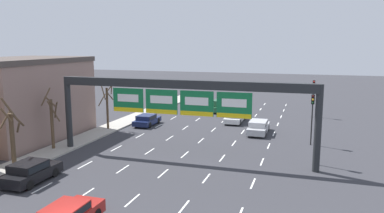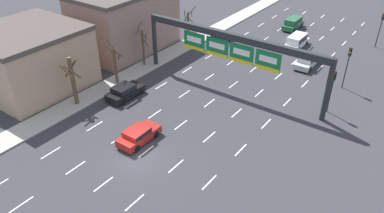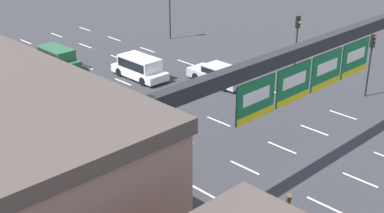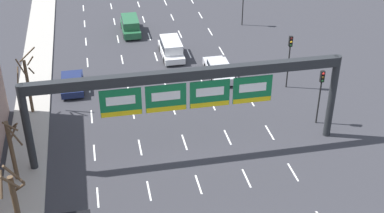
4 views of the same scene
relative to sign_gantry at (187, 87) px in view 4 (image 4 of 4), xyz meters
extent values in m
cube|color=white|center=(-6.60, -3.83, -5.27)|extent=(0.12, 2.00, 0.01)
cube|color=white|center=(-6.60, 1.17, -5.27)|extent=(0.12, 2.00, 0.01)
cube|color=white|center=(-6.60, 6.17, -5.27)|extent=(0.12, 2.00, 0.01)
cube|color=white|center=(-6.60, 11.17, -5.27)|extent=(0.12, 2.00, 0.01)
cube|color=white|center=(-6.60, 16.17, -5.27)|extent=(0.12, 2.00, 0.01)
cube|color=white|center=(-6.60, 21.17, -5.27)|extent=(0.12, 2.00, 0.01)
cube|color=white|center=(-6.60, 26.17, -5.27)|extent=(0.12, 2.00, 0.01)
cube|color=white|center=(-6.60, 31.17, -5.27)|extent=(0.12, 2.00, 0.01)
cube|color=white|center=(-3.30, -3.83, -5.27)|extent=(0.12, 2.00, 0.01)
cube|color=white|center=(-3.30, 1.17, -5.27)|extent=(0.12, 2.00, 0.01)
cube|color=white|center=(-3.30, 6.17, -5.27)|extent=(0.12, 2.00, 0.01)
cube|color=white|center=(-3.30, 11.17, -5.27)|extent=(0.12, 2.00, 0.01)
cube|color=white|center=(-3.30, 16.17, -5.27)|extent=(0.12, 2.00, 0.01)
cube|color=white|center=(-3.30, 21.17, -5.27)|extent=(0.12, 2.00, 0.01)
cube|color=white|center=(-3.30, 26.17, -5.27)|extent=(0.12, 2.00, 0.01)
cube|color=white|center=(-3.30, 31.17, -5.27)|extent=(0.12, 2.00, 0.01)
cube|color=white|center=(0.00, -3.83, -5.27)|extent=(0.12, 2.00, 0.01)
cube|color=white|center=(0.00, 1.17, -5.27)|extent=(0.12, 2.00, 0.01)
cube|color=white|center=(0.00, 6.17, -5.27)|extent=(0.12, 2.00, 0.01)
cube|color=white|center=(0.00, 11.17, -5.27)|extent=(0.12, 2.00, 0.01)
cube|color=white|center=(0.00, 16.17, -5.27)|extent=(0.12, 2.00, 0.01)
cube|color=white|center=(0.00, 21.17, -5.27)|extent=(0.12, 2.00, 0.01)
cube|color=white|center=(0.00, 26.17, -5.27)|extent=(0.12, 2.00, 0.01)
cube|color=white|center=(0.00, 31.17, -5.27)|extent=(0.12, 2.00, 0.01)
cube|color=white|center=(3.30, -3.83, -5.27)|extent=(0.12, 2.00, 0.01)
cube|color=white|center=(3.30, 1.17, -5.27)|extent=(0.12, 2.00, 0.01)
cube|color=white|center=(3.30, 6.17, -5.27)|extent=(0.12, 2.00, 0.01)
cube|color=white|center=(3.30, 11.17, -5.27)|extent=(0.12, 2.00, 0.01)
cube|color=white|center=(3.30, 16.17, -5.27)|extent=(0.12, 2.00, 0.01)
cube|color=white|center=(3.30, 21.17, -5.27)|extent=(0.12, 2.00, 0.01)
cube|color=white|center=(3.30, 26.17, -5.27)|extent=(0.12, 2.00, 0.01)
cube|color=white|center=(3.30, 31.17, -5.27)|extent=(0.12, 2.00, 0.01)
cube|color=white|center=(6.60, -3.83, -5.27)|extent=(0.12, 2.00, 0.01)
cube|color=white|center=(6.60, 1.17, -5.27)|extent=(0.12, 2.00, 0.01)
cube|color=white|center=(6.60, 6.17, -5.27)|extent=(0.12, 2.00, 0.01)
cube|color=white|center=(6.60, 11.17, -5.27)|extent=(0.12, 2.00, 0.01)
cube|color=white|center=(6.60, 16.17, -5.27)|extent=(0.12, 2.00, 0.01)
cube|color=white|center=(6.60, 21.17, -5.27)|extent=(0.12, 2.00, 0.01)
cube|color=white|center=(6.60, 26.17, -5.27)|extent=(0.12, 2.00, 0.01)
cube|color=white|center=(6.60, 31.17, -5.27)|extent=(0.12, 2.00, 0.01)
cylinder|color=#232628|center=(-10.70, 0.05, -1.99)|extent=(0.53, 0.53, 6.56)
cylinder|color=#232628|center=(10.70, 0.05, -1.99)|extent=(0.53, 0.53, 6.56)
cube|color=#232628|center=(0.00, 0.05, 0.94)|extent=(21.40, 0.60, 0.70)
cube|color=#116B38|center=(-4.51, -0.29, -0.51)|extent=(2.75, 0.08, 1.99)
cube|color=white|center=(-4.51, -0.34, -0.33)|extent=(1.93, 0.02, 0.64)
cube|color=yellow|center=(-4.51, -0.34, -1.32)|extent=(2.70, 0.02, 0.36)
cube|color=#116B38|center=(-1.50, -0.29, -0.51)|extent=(2.75, 0.08, 1.99)
cube|color=white|center=(-1.50, -0.34, -0.33)|extent=(1.93, 0.02, 0.64)
cube|color=yellow|center=(-1.50, -0.34, -1.32)|extent=(2.70, 0.02, 0.36)
cube|color=#116B38|center=(1.50, -0.29, -0.51)|extent=(2.75, 0.08, 1.99)
cube|color=white|center=(1.50, -0.34, -0.33)|extent=(1.93, 0.02, 0.64)
cube|color=yellow|center=(1.50, -0.34, -1.32)|extent=(2.70, 0.02, 0.36)
cube|color=#116B38|center=(4.51, -0.29, -0.51)|extent=(2.75, 0.08, 1.99)
cube|color=white|center=(4.51, -0.34, -0.33)|extent=(1.93, 0.02, 0.64)
cube|color=yellow|center=(4.51, -0.34, -1.32)|extent=(2.70, 0.02, 0.36)
cube|color=#19234C|center=(-8.02, 11.14, -4.79)|extent=(1.87, 4.24, 0.57)
cube|color=#19234C|center=(-8.02, 10.88, -4.26)|extent=(1.72, 2.21, 0.50)
cube|color=black|center=(-8.02, 10.88, -4.26)|extent=(1.76, 2.03, 0.36)
cylinder|color=black|center=(-8.87, 12.41, -4.95)|extent=(0.22, 0.66, 0.66)
cylinder|color=black|center=(-7.17, 12.41, -4.95)|extent=(0.22, 0.66, 0.66)
cylinder|color=black|center=(-8.87, 9.86, -4.95)|extent=(0.22, 0.66, 0.66)
cylinder|color=black|center=(-7.17, 9.86, -4.95)|extent=(0.22, 0.66, 0.66)
cube|color=#235B38|center=(-1.82, 22.57, -4.73)|extent=(1.79, 4.70, 0.69)
cube|color=#235B38|center=(-1.82, 22.52, -3.98)|extent=(1.65, 3.29, 0.82)
cube|color=black|center=(-1.82, 22.52, -3.98)|extent=(1.68, 3.03, 0.59)
cylinder|color=black|center=(-2.62, 23.98, -4.95)|extent=(0.22, 0.66, 0.66)
cylinder|color=black|center=(-1.01, 23.98, -4.95)|extent=(0.22, 0.66, 0.66)
cylinder|color=black|center=(-2.62, 21.16, -4.95)|extent=(0.22, 0.66, 0.66)
cylinder|color=black|center=(-1.01, 21.16, -4.95)|extent=(0.22, 0.66, 0.66)
cube|color=silver|center=(1.49, 15.96, -4.79)|extent=(1.91, 4.83, 0.57)
cube|color=silver|center=(1.49, 15.91, -4.03)|extent=(1.76, 3.38, 0.94)
cube|color=black|center=(1.49, 15.91, -4.03)|extent=(1.79, 3.11, 0.68)
cylinder|color=black|center=(0.62, 17.41, -4.95)|extent=(0.22, 0.66, 0.66)
cylinder|color=black|center=(2.35, 17.41, -4.95)|extent=(0.22, 0.66, 0.66)
cylinder|color=black|center=(0.62, 14.51, -4.95)|extent=(0.22, 0.66, 0.66)
cylinder|color=black|center=(2.35, 14.51, -4.95)|extent=(0.22, 0.66, 0.66)
cube|color=#B7B7BC|center=(4.99, 10.98, -4.75)|extent=(1.89, 4.83, 0.66)
cube|color=#B7B7BC|center=(4.99, 10.69, -4.14)|extent=(1.74, 2.51, 0.56)
cube|color=black|center=(4.99, 10.69, -4.14)|extent=(1.77, 2.31, 0.41)
cylinder|color=black|center=(4.14, 12.43, -4.95)|extent=(0.22, 0.66, 0.66)
cylinder|color=black|center=(5.85, 12.43, -4.95)|extent=(0.22, 0.66, 0.66)
cylinder|color=black|center=(4.14, 9.54, -4.95)|extent=(0.22, 0.66, 0.66)
cylinder|color=black|center=(5.85, 9.54, -4.95)|extent=(0.22, 0.66, 0.66)
cylinder|color=black|center=(10.33, 7.79, -3.33)|extent=(0.12, 0.12, 3.90)
cube|color=black|center=(10.33, 7.79, -0.93)|extent=(0.30, 0.24, 0.90)
sphere|color=#3D0E0C|center=(10.33, 7.66, -0.63)|extent=(0.20, 0.20, 0.20)
sphere|color=gold|center=(10.33, 7.66, -0.93)|extent=(0.20, 0.20, 0.20)
sphere|color=#0E3515|center=(10.33, 7.66, -1.23)|extent=(0.20, 0.20, 0.20)
cylinder|color=black|center=(10.49, 22.38, -3.33)|extent=(0.12, 0.12, 3.90)
cylinder|color=black|center=(10.61, 1.80, -3.46)|extent=(0.12, 0.12, 3.62)
cube|color=black|center=(10.61, 1.80, -1.20)|extent=(0.30, 0.24, 0.90)
sphere|color=red|center=(10.61, 1.67, -0.90)|extent=(0.20, 0.20, 0.20)
sphere|color=#412F0C|center=(10.61, 1.67, -1.20)|extent=(0.20, 0.20, 0.20)
sphere|color=#0E3515|center=(10.61, 1.67, -1.50)|extent=(0.20, 0.20, 0.20)
cylinder|color=brown|center=(-11.21, 7.68, -2.86)|extent=(0.25, 0.25, 4.54)
cylinder|color=brown|center=(-10.77, 7.58, -1.46)|extent=(0.32, 0.98, 0.99)
cylinder|color=brown|center=(-10.79, 7.97, -0.80)|extent=(0.72, 0.97, 1.12)
cylinder|color=brown|center=(-11.87, 7.71, -1.95)|extent=(0.17, 1.41, 1.23)
cylinder|color=brown|center=(-10.99, 8.33, -0.42)|extent=(1.42, 0.58, 1.39)
cylinder|color=brown|center=(-11.43, 7.34, -1.07)|extent=(0.82, 0.59, 1.50)
cylinder|color=brown|center=(-11.75, -0.97, -2.91)|extent=(0.28, 0.28, 4.44)
cylinder|color=brown|center=(-11.33, -1.21, -1.69)|extent=(0.65, 1.01, 1.97)
cylinder|color=brown|center=(-11.44, -0.64, -1.30)|extent=(0.81, 0.77, 0.90)
cylinder|color=brown|center=(-11.49, -1.31, -0.84)|extent=(0.85, 0.69, 1.09)
cylinder|color=brown|center=(-11.52, -0.68, -1.76)|extent=(0.75, 0.63, 1.36)
cylinder|color=brown|center=(-11.09, -6.37, -3.04)|extent=(0.34, 0.34, 4.17)
cylinder|color=brown|center=(-10.50, -6.33, -1.40)|extent=(0.24, 1.29, 1.21)
cylinder|color=brown|center=(-10.81, -5.99, -2.07)|extent=(0.92, 0.74, 0.96)
cylinder|color=brown|center=(-10.79, -6.74, -0.54)|extent=(0.94, 0.81, 1.76)
cylinder|color=brown|center=(-11.62, -6.34, -1.41)|extent=(0.21, 1.18, 1.28)
cylinder|color=brown|center=(-11.06, -6.78, -1.01)|extent=(0.95, 0.23, 1.03)
camera|label=1|loc=(9.95, -28.27, 4.12)|focal=35.00mm
camera|label=2|loc=(18.21, -32.30, 15.29)|focal=35.00mm
camera|label=3|loc=(-22.85, -14.81, 9.16)|focal=50.00mm
camera|label=4|loc=(-5.90, -30.89, 17.22)|focal=50.00mm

